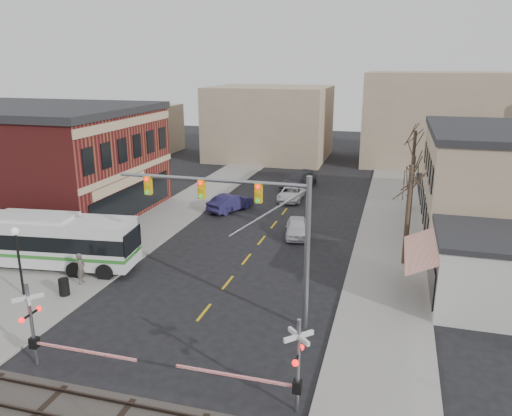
{
  "coord_description": "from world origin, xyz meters",
  "views": [
    {
      "loc": [
        9.47,
        -20.88,
        13.16
      ],
      "look_at": [
        0.43,
        10.92,
        3.5
      ],
      "focal_mm": 35.0,
      "sensor_mm": 36.0,
      "label": 1
    }
  ],
  "objects_px": {
    "rr_crossing_east": "(287,365)",
    "car_c": "(291,194)",
    "car_b": "(230,203)",
    "rr_crossing_west": "(40,327)",
    "pedestrian_far": "(86,247)",
    "transit_bus": "(37,239)",
    "pedestrian_near": "(81,268)",
    "traffic_signal_mast": "(253,217)",
    "car_a": "(297,227)",
    "trash_bin": "(64,287)",
    "car_d": "(298,181)",
    "street_lamp": "(17,247)"
  },
  "relations": [
    {
      "from": "traffic_signal_mast",
      "to": "trash_bin",
      "type": "height_order",
      "value": "traffic_signal_mast"
    },
    {
      "from": "street_lamp",
      "to": "car_d",
      "type": "bearing_deg",
      "value": 71.25
    },
    {
      "from": "rr_crossing_east",
      "to": "pedestrian_near",
      "type": "distance_m",
      "value": 16.51
    },
    {
      "from": "rr_crossing_west",
      "to": "car_d",
      "type": "distance_m",
      "value": 36.22
    },
    {
      "from": "car_c",
      "to": "pedestrian_far",
      "type": "height_order",
      "value": "pedestrian_far"
    },
    {
      "from": "transit_bus",
      "to": "car_b",
      "type": "distance_m",
      "value": 17.91
    },
    {
      "from": "traffic_signal_mast",
      "to": "rr_crossing_west",
      "type": "bearing_deg",
      "value": -140.19
    },
    {
      "from": "rr_crossing_east",
      "to": "car_a",
      "type": "relative_size",
      "value": 1.33
    },
    {
      "from": "rr_crossing_east",
      "to": "car_c",
      "type": "distance_m",
      "value": 31.29
    },
    {
      "from": "pedestrian_far",
      "to": "transit_bus",
      "type": "bearing_deg",
      "value": 176.9
    },
    {
      "from": "rr_crossing_west",
      "to": "car_a",
      "type": "distance_m",
      "value": 21.69
    },
    {
      "from": "traffic_signal_mast",
      "to": "rr_crossing_west",
      "type": "relative_size",
      "value": 1.82
    },
    {
      "from": "car_c",
      "to": "pedestrian_near",
      "type": "relative_size",
      "value": 2.42
    },
    {
      "from": "traffic_signal_mast",
      "to": "rr_crossing_east",
      "type": "xyz_separation_m",
      "value": [
        3.24,
        -6.47,
        -3.78
      ]
    },
    {
      "from": "rr_crossing_west",
      "to": "street_lamp",
      "type": "relative_size",
      "value": 1.36
    },
    {
      "from": "rr_crossing_west",
      "to": "car_c",
      "type": "relative_size",
      "value": 1.18
    },
    {
      "from": "street_lamp",
      "to": "pedestrian_far",
      "type": "bearing_deg",
      "value": 84.59
    },
    {
      "from": "car_a",
      "to": "car_b",
      "type": "xyz_separation_m",
      "value": [
        -7.25,
        5.2,
        0.07
      ]
    },
    {
      "from": "traffic_signal_mast",
      "to": "car_d",
      "type": "distance_m",
      "value": 29.95
    },
    {
      "from": "car_a",
      "to": "pedestrian_near",
      "type": "distance_m",
      "value": 16.56
    },
    {
      "from": "car_c",
      "to": "pedestrian_near",
      "type": "bearing_deg",
      "value": -111.29
    },
    {
      "from": "car_c",
      "to": "rr_crossing_east",
      "type": "bearing_deg",
      "value": -79.82
    },
    {
      "from": "car_a",
      "to": "rr_crossing_west",
      "type": "bearing_deg",
      "value": -120.45
    },
    {
      "from": "rr_crossing_east",
      "to": "car_d",
      "type": "xyz_separation_m",
      "value": [
        -6.64,
        35.81,
        -1.17
      ]
    },
    {
      "from": "trash_bin",
      "to": "car_a",
      "type": "height_order",
      "value": "car_a"
    },
    {
      "from": "rr_crossing_east",
      "to": "car_c",
      "type": "relative_size",
      "value": 1.18
    },
    {
      "from": "rr_crossing_west",
      "to": "pedestrian_far",
      "type": "relative_size",
      "value": 2.91
    },
    {
      "from": "rr_crossing_west",
      "to": "car_a",
      "type": "relative_size",
      "value": 1.33
    },
    {
      "from": "transit_bus",
      "to": "car_d",
      "type": "height_order",
      "value": "transit_bus"
    },
    {
      "from": "pedestrian_near",
      "to": "car_b",
      "type": "bearing_deg",
      "value": -21.03
    },
    {
      "from": "rr_crossing_east",
      "to": "car_a",
      "type": "height_order",
      "value": "rr_crossing_east"
    },
    {
      "from": "rr_crossing_west",
      "to": "trash_bin",
      "type": "bearing_deg",
      "value": 119.21
    },
    {
      "from": "rr_crossing_west",
      "to": "car_d",
      "type": "height_order",
      "value": "rr_crossing_west"
    },
    {
      "from": "car_c",
      "to": "traffic_signal_mast",
      "type": "bearing_deg",
      "value": -84.21
    },
    {
      "from": "rr_crossing_east",
      "to": "pedestrian_near",
      "type": "xyz_separation_m",
      "value": [
        -14.55,
        7.75,
        -0.87
      ]
    },
    {
      "from": "trash_bin",
      "to": "pedestrian_far",
      "type": "distance_m",
      "value": 5.33
    },
    {
      "from": "trash_bin",
      "to": "pedestrian_far",
      "type": "xyz_separation_m",
      "value": [
        -1.82,
        4.98,
        0.46
      ]
    },
    {
      "from": "transit_bus",
      "to": "car_d",
      "type": "relative_size",
      "value": 2.46
    },
    {
      "from": "trash_bin",
      "to": "car_b",
      "type": "bearing_deg",
      "value": 79.22
    },
    {
      "from": "car_c",
      "to": "car_b",
      "type": "bearing_deg",
      "value": -132.86
    },
    {
      "from": "transit_bus",
      "to": "rr_crossing_west",
      "type": "distance_m",
      "value": 12.42
    },
    {
      "from": "car_a",
      "to": "car_c",
      "type": "relative_size",
      "value": 0.88
    },
    {
      "from": "street_lamp",
      "to": "car_a",
      "type": "height_order",
      "value": "street_lamp"
    },
    {
      "from": "street_lamp",
      "to": "car_a",
      "type": "xyz_separation_m",
      "value": [
        13.29,
        14.74,
        -2.37
      ]
    },
    {
      "from": "car_c",
      "to": "pedestrian_far",
      "type": "xyz_separation_m",
      "value": [
        -10.09,
        -19.55,
        0.42
      ]
    },
    {
      "from": "car_b",
      "to": "transit_bus",
      "type": "bearing_deg",
      "value": 87.73
    },
    {
      "from": "car_c",
      "to": "pedestrian_near",
      "type": "height_order",
      "value": "pedestrian_near"
    },
    {
      "from": "pedestrian_near",
      "to": "car_d",
      "type": "bearing_deg",
      "value": -25.1
    },
    {
      "from": "trash_bin",
      "to": "traffic_signal_mast",
      "type": "bearing_deg",
      "value": 1.99
    },
    {
      "from": "rr_crossing_east",
      "to": "traffic_signal_mast",
      "type": "bearing_deg",
      "value": 116.58
    }
  ]
}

